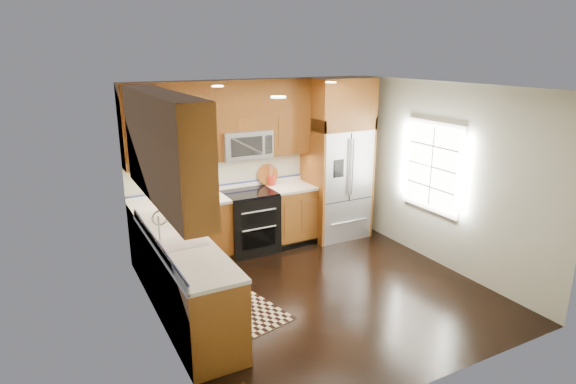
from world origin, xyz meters
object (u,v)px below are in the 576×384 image
range (250,222)px  rug (234,308)px  knife_block (195,193)px  refrigerator (337,159)px  utensil_crock (271,179)px

range → rug: (-0.89, -1.53, -0.46)m
range → knife_block: 1.01m
rug → refrigerator: bearing=18.6°
range → rug: bearing=-120.3°
rug → knife_block: 1.87m
rug → utensil_crock: 2.44m
refrigerator → utensil_crock: (-1.08, 0.24, -0.25)m
range → refrigerator: refrigerator is taller
refrigerator → rug: 3.14m
refrigerator → knife_block: refrigerator is taller
refrigerator → knife_block: size_ratio=9.99×
range → refrigerator: bearing=-1.4°
utensil_crock → knife_block: bearing=-171.9°
rug → utensil_crock: (1.36, 1.73, 1.05)m
range → refrigerator: (1.55, -0.04, 0.83)m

